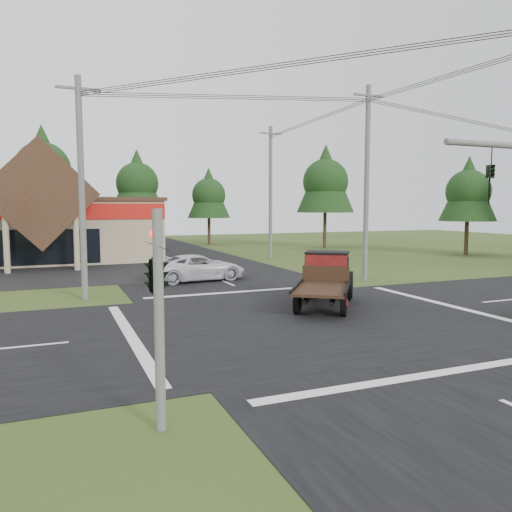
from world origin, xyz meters
TOP-DOWN VIEW (x-y plane):
  - ground at (0.00, 0.00)m, footprint 120.00×120.00m
  - road_ns at (0.00, 0.00)m, footprint 12.00×120.00m
  - road_ew at (0.00, 0.00)m, footprint 120.00×12.00m
  - traffic_signal_corner at (-7.50, -7.32)m, footprint 0.53×2.48m
  - utility_pole_nw at (-8.00, 8.00)m, footprint 2.00×0.30m
  - utility_pole_ne at (8.00, 8.00)m, footprint 2.00×0.30m
  - utility_pole_n at (8.00, 22.00)m, footprint 2.00×0.30m
  - tree_row_c at (-10.00, 41.00)m, footprint 7.28×7.28m
  - tree_row_d at (0.00, 42.00)m, footprint 6.16×6.16m
  - tree_row_e at (8.00, 40.00)m, footprint 5.04×5.04m
  - tree_side_ne at (18.00, 30.00)m, footprint 6.16×6.16m
  - tree_side_e_near at (26.00, 18.00)m, footprint 5.04×5.04m
  - antique_flatbed_truck at (1.69, 1.92)m, footprint 5.17×5.99m
  - white_pickup at (-1.28, 11.85)m, footprint 5.92×3.16m

SIDE VIEW (x-z plane):
  - ground at x=0.00m, z-range 0.00..0.00m
  - road_ns at x=0.00m, z-range 0.00..0.02m
  - road_ew at x=0.00m, z-range 0.00..0.02m
  - white_pickup at x=-1.28m, z-range 0.00..1.58m
  - antique_flatbed_truck at x=1.69m, z-range 0.00..2.42m
  - traffic_signal_corner at x=-7.50m, z-range 1.32..5.72m
  - utility_pole_nw at x=-8.00m, z-range 0.14..10.64m
  - utility_pole_n at x=8.00m, z-range 0.14..11.34m
  - utility_pole_ne at x=8.00m, z-range 0.14..11.64m
  - tree_row_e at x=8.00m, z-range 1.49..10.58m
  - tree_side_e_near at x=26.00m, z-range 1.49..10.58m
  - tree_row_d at x=0.00m, z-range 1.82..12.93m
  - tree_side_ne at x=18.00m, z-range 1.82..12.93m
  - tree_row_c at x=-10.00m, z-range 2.16..15.29m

